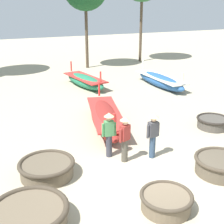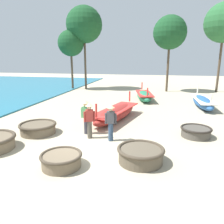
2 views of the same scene
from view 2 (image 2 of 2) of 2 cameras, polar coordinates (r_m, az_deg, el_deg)
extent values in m
plane|color=tan|center=(8.85, -8.21, -10.52)|extent=(80.00, 80.00, 0.00)
cylinder|color=brown|center=(11.41, -18.76, -4.21)|extent=(1.67, 1.67, 0.46)
torus|color=#42382B|center=(11.34, -18.85, -3.10)|extent=(1.81, 1.81, 0.13)
cylinder|color=#4C473F|center=(11.11, 21.04, -5.01)|extent=(1.33, 1.33, 0.41)
torus|color=#28231E|center=(11.05, 21.14, -3.99)|extent=(1.44, 1.44, 0.11)
cylinder|color=brown|center=(7.85, -13.07, -12.34)|extent=(1.34, 1.34, 0.43)
torus|color=#42382B|center=(7.76, -13.16, -10.90)|extent=(1.44, 1.44, 0.11)
cylinder|color=brown|center=(8.02, 7.47, -11.23)|extent=(1.57, 1.57, 0.50)
torus|color=#42382B|center=(7.92, 7.53, -9.59)|extent=(1.70, 1.70, 0.13)
ellipsoid|color=#285693|center=(17.92, 22.59, 2.42)|extent=(1.26, 4.96, 0.74)
cube|color=silver|center=(17.88, 22.66, 3.16)|extent=(1.29, 4.57, 0.06)
cylinder|color=silver|center=(20.01, 21.46, 5.55)|extent=(0.10, 0.10, 0.67)
cylinder|color=silver|center=(15.64, 24.49, 3.11)|extent=(0.10, 0.10, 0.67)
ellipsoid|color=maroon|center=(13.06, 0.92, -0.43)|extent=(2.35, 5.12, 0.78)
cube|color=red|center=(13.00, 0.92, 0.63)|extent=(2.30, 4.74, 0.06)
cylinder|color=red|center=(14.97, 4.63, 4.11)|extent=(0.10, 0.10, 0.70)
cylinder|color=red|center=(10.92, -4.14, 0.36)|extent=(0.10, 0.10, 0.70)
ellipsoid|color=#237551|center=(19.40, 8.41, 4.17)|extent=(1.91, 4.29, 0.74)
cube|color=red|center=(19.37, 8.43, 4.86)|extent=(1.90, 3.97, 0.06)
cylinder|color=red|center=(21.18, 7.84, 6.80)|extent=(0.10, 0.10, 0.67)
cylinder|color=red|center=(17.43, 9.26, 5.20)|extent=(0.10, 0.10, 0.67)
cylinder|color=#383842|center=(10.79, -6.77, -3.56)|extent=(0.22, 0.22, 0.82)
cube|color=#4C8E56|center=(10.61, -6.87, -0.05)|extent=(0.37, 0.27, 0.54)
sphere|color=tan|center=(10.52, -6.93, 1.95)|extent=(0.20, 0.20, 0.20)
cylinder|color=#4C8E56|center=(10.72, -7.90, -0.21)|extent=(0.09, 0.09, 0.48)
cylinder|color=#4C8E56|center=(10.52, -5.81, -0.43)|extent=(0.09, 0.09, 0.48)
cone|color=#D1BC84|center=(10.50, -6.95, 2.65)|extent=(0.36, 0.36, 0.14)
cylinder|color=#2D425B|center=(9.82, -0.34, -5.26)|extent=(0.22, 0.22, 0.82)
cube|color=#3D3D42|center=(9.62, -0.34, -1.43)|extent=(0.36, 0.25, 0.54)
sphere|color=#DBB28E|center=(9.52, -0.35, 0.77)|extent=(0.20, 0.20, 0.20)
cylinder|color=#3D3D42|center=(9.61, 0.96, -1.75)|extent=(0.09, 0.09, 0.48)
cylinder|color=#3D3D42|center=(9.66, -1.64, -1.68)|extent=(0.09, 0.09, 0.48)
cone|color=#D1BC84|center=(9.50, -0.35, 1.53)|extent=(0.36, 0.36, 0.14)
cylinder|color=#4C473D|center=(10.19, -5.85, -4.61)|extent=(0.22, 0.22, 0.82)
cube|color=maroon|center=(10.00, -5.94, -0.91)|extent=(0.40, 0.33, 0.54)
sphere|color=#DBB28E|center=(9.90, -6.00, 1.21)|extent=(0.20, 0.20, 0.20)
cylinder|color=maroon|center=(10.03, -4.68, -1.13)|extent=(0.09, 0.09, 0.48)
cylinder|color=maroon|center=(9.99, -7.19, -1.25)|extent=(0.09, 0.09, 0.48)
cone|color=#D1BC84|center=(9.88, -6.02, 1.95)|extent=(0.36, 0.36, 0.14)
cylinder|color=#4C3D2D|center=(26.28, -10.39, 10.46)|extent=(0.24, 0.24, 4.20)
sphere|color=#194723|center=(26.28, -10.70, 17.28)|extent=(2.94, 2.94, 2.94)
cylinder|color=#4C3D2D|center=(26.21, -6.99, 12.31)|extent=(0.24, 0.24, 5.79)
sphere|color=#194723|center=(26.44, -7.29, 21.70)|extent=(4.05, 4.05, 4.05)
cylinder|color=#4C3D2D|center=(26.31, 26.21, 10.91)|extent=(0.24, 0.24, 5.70)
sphere|color=#286033|center=(26.52, 27.26, 20.06)|extent=(3.99, 3.99, 3.99)
cylinder|color=#4C3D2D|center=(24.77, 14.34, 10.93)|extent=(0.24, 0.24, 4.96)
sphere|color=#194723|center=(24.87, 14.89, 19.45)|extent=(3.47, 3.47, 3.47)
camera|label=1|loc=(7.40, -78.16, 16.43)|focal=50.00mm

